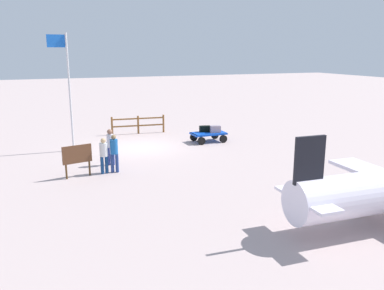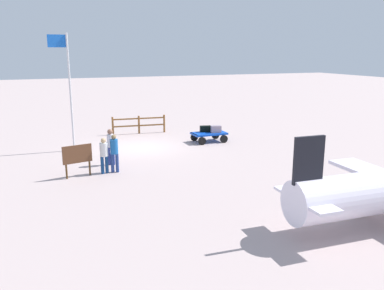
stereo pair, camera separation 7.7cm
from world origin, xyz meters
name	(u,v)px [view 2 (the right image)]	position (x,y,z in m)	size (l,w,h in m)	color
ground_plane	(141,147)	(0.00, 0.00, 0.00)	(120.00, 120.00, 0.00)	#B59F9C
luggage_cart	(209,135)	(-3.94, 0.08, 0.41)	(1.97, 1.25, 0.54)	#0D41BF
suitcase_grey	(216,129)	(-4.34, 0.20, 0.74)	(0.64, 0.47, 0.40)	gray
suitcase_olive	(205,129)	(-3.86, -0.22, 0.71)	(0.66, 0.44, 0.34)	black
worker_lead	(111,144)	(2.13, 2.79, 0.95)	(0.38, 0.38, 1.66)	navy
worker_trailing	(104,153)	(2.63, 4.03, 0.90)	(0.41, 0.41, 1.54)	navy
worker_supervisor	(114,151)	(2.19, 4.02, 0.95)	(0.40, 0.40, 1.65)	navy
flagpole	(68,83)	(3.55, -0.63, 3.53)	(0.97, 0.13, 5.97)	silver
signboard	(77,156)	(3.72, 4.12, 0.89)	(1.20, 0.33, 1.35)	#4C3319
wooden_fence	(139,123)	(-0.81, -3.72, 0.64)	(3.35, 0.43, 1.13)	brown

